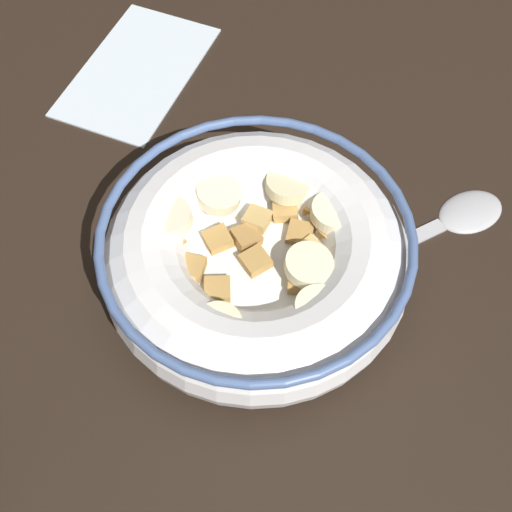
% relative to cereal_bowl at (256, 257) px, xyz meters
% --- Properties ---
extents(ground_plane, '(1.20, 1.20, 0.02)m').
position_rel_cereal_bowl_xyz_m(ground_plane, '(-0.00, 0.00, -0.04)').
color(ground_plane, black).
extents(cereal_bowl, '(0.19, 0.19, 0.05)m').
position_rel_cereal_bowl_xyz_m(cereal_bowl, '(0.00, 0.00, 0.00)').
color(cereal_bowl, white).
rests_on(cereal_bowl, ground_plane).
extents(spoon, '(0.09, 0.13, 0.01)m').
position_rel_cereal_bowl_xyz_m(spoon, '(0.05, -0.13, -0.03)').
color(spoon, '#B7B7BC').
rests_on(spoon, ground_plane).
extents(folded_napkin, '(0.16, 0.13, 0.00)m').
position_rel_cereal_bowl_xyz_m(folded_napkin, '(0.19, 0.10, -0.03)').
color(folded_napkin, silver).
rests_on(folded_napkin, ground_plane).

